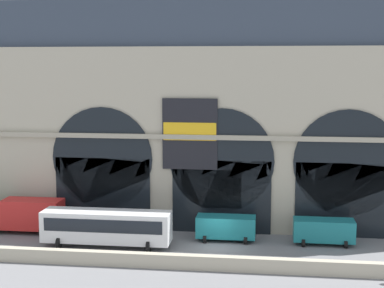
# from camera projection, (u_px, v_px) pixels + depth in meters

# --- Properties ---
(ground_plane) EXTENTS (200.00, 200.00, 0.00)m
(ground_plane) POSITION_uv_depth(u_px,v_px,m) (216.00, 249.00, 49.51)
(ground_plane) COLOR slate
(quay_parapet_wall) EXTENTS (90.00, 0.70, 1.11)m
(quay_parapet_wall) POSITION_uv_depth(u_px,v_px,m) (210.00, 263.00, 44.35)
(quay_parapet_wall) COLOR #B2A891
(quay_parapet_wall) RESTS_ON ground
(station_building) EXTENTS (47.19, 4.61, 21.47)m
(station_building) POSITION_uv_depth(u_px,v_px,m) (224.00, 119.00, 55.09)
(station_building) COLOR #B2A891
(station_building) RESTS_ON ground
(box_truck_west) EXTENTS (7.50, 2.91, 3.12)m
(box_truck_west) POSITION_uv_depth(u_px,v_px,m) (24.00, 214.00, 54.25)
(box_truck_west) COLOR #2D7A42
(box_truck_west) RESTS_ON ground
(bus_midwest) EXTENTS (11.00, 3.25, 3.10)m
(bus_midwest) POSITION_uv_depth(u_px,v_px,m) (106.00, 226.00, 49.88)
(bus_midwest) COLOR white
(bus_midwest) RESTS_ON ground
(van_center) EXTENTS (5.20, 2.48, 2.20)m
(van_center) POSITION_uv_depth(u_px,v_px,m) (226.00, 227.00, 51.74)
(van_center) COLOR #19727A
(van_center) RESTS_ON ground
(van_mideast) EXTENTS (5.20, 2.48, 2.20)m
(van_mideast) POSITION_uv_depth(u_px,v_px,m) (324.00, 230.00, 50.64)
(van_mideast) COLOR #19727A
(van_mideast) RESTS_ON ground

